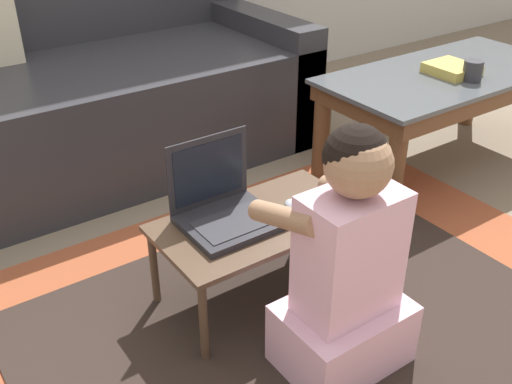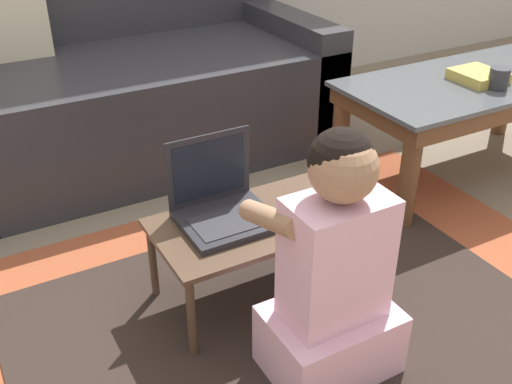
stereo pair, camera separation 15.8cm
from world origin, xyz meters
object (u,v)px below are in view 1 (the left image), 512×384
Objects in this scene: couch at (103,93)px; computer_mouse at (299,209)px; laptop at (225,209)px; book_on_table at (452,69)px; cup_on_table at (473,71)px; person_seated at (347,270)px; laptop_desk at (258,228)px; coffee_table at (445,87)px.

computer_mouse is at bearing -85.79° from couch.
laptop is 1.46× the size of book_on_table.
laptop is (-0.10, -1.17, 0.03)m from couch.
computer_mouse is 1.07m from cup_on_table.
laptop is at bearing 104.41° from person_seated.
laptop_desk is 1.20m from book_on_table.
computer_mouse is at bearing -161.97° from coffee_table.
computer_mouse is (0.09, -1.26, 0.01)m from couch.
laptop is at bearing 153.65° from computer_mouse.
coffee_table is at bearing 14.14° from laptop_desk.
laptop is at bearing -174.62° from cup_on_table.
couch is 1.55× the size of coffee_table.
book_on_table reaches higher than coffee_table.
person_seated reaches higher than laptop.
couch is 1.27m from computer_mouse.
person_seated reaches higher than cup_on_table.
laptop_desk is at bearing -167.06° from book_on_table.
computer_mouse is (-1.06, -0.34, -0.06)m from coffee_table.
coffee_table reaches higher than computer_mouse.
cup_on_table reaches higher than laptop_desk.
laptop is 1.26m from book_on_table.
computer_mouse is 0.63× the size of book_on_table.
computer_mouse is 0.16× the size of person_seated.
coffee_table is 0.17m from cup_on_table.
couch is at bearing 90.01° from person_seated.
coffee_table is 1.32m from person_seated.
couch is 1.49m from book_on_table.
laptop reaches higher than coffee_table.
person_seated is at bearing -87.03° from laptop_desk.
laptop_desk is 0.36m from person_seated.
book_on_table is (1.13, 0.62, 0.14)m from person_seated.
cup_on_table is (1.23, 0.12, 0.15)m from laptop.
laptop is 0.22m from computer_mouse.
laptop is at bearing -95.10° from couch.
book_on_table is (1.13, -0.95, 0.15)m from couch.
coffee_table is at bearing -38.72° from couch.
person_seated is at bearing -151.19° from book_on_table.
couch reaches higher than laptop_desk.
person_seated is (-0.09, -0.31, 0.01)m from computer_mouse.
laptop_desk is at bearing 155.95° from computer_mouse.
couch is at bearing 94.21° from computer_mouse.
computer_mouse is at bearing 73.31° from person_seated.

